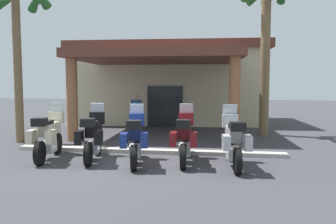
# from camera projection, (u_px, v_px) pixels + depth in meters

# --- Properties ---
(ground_plane) EXTENTS (80.00, 80.00, 0.00)m
(ground_plane) POSITION_uv_depth(u_px,v_px,m) (119.00, 163.00, 9.46)
(ground_plane) COLOR #38383D
(motel_building) EXTENTS (11.13, 11.43, 4.46)m
(motel_building) POSITION_uv_depth(u_px,v_px,m) (170.00, 82.00, 19.86)
(motel_building) COLOR beige
(motel_building) RESTS_ON ground_plane
(motorcycle_cream) EXTENTS (0.86, 2.20, 1.61)m
(motorcycle_cream) POSITION_uv_depth(u_px,v_px,m) (48.00, 136.00, 9.82)
(motorcycle_cream) COLOR black
(motorcycle_cream) RESTS_ON ground_plane
(motorcycle_black) EXTENTS (0.89, 2.20, 1.61)m
(motorcycle_black) POSITION_uv_depth(u_px,v_px,m) (93.00, 136.00, 9.70)
(motorcycle_black) COLOR black
(motorcycle_black) RESTS_ON ground_plane
(motorcycle_blue) EXTENTS (0.88, 2.20, 1.61)m
(motorcycle_blue) POSITION_uv_depth(u_px,v_px,m) (135.00, 139.00, 9.25)
(motorcycle_blue) COLOR black
(motorcycle_blue) RESTS_ON ground_plane
(motorcycle_maroon) EXTENTS (0.72, 2.21, 1.61)m
(motorcycle_maroon) POSITION_uv_depth(u_px,v_px,m) (185.00, 138.00, 9.39)
(motorcycle_maroon) COLOR black
(motorcycle_maroon) RESTS_ON ground_plane
(motorcycle_silver) EXTENTS (0.74, 2.21, 1.61)m
(motorcycle_silver) POSITION_uv_depth(u_px,v_px,m) (234.00, 141.00, 8.88)
(motorcycle_silver) COLOR black
(motorcycle_silver) RESTS_ON ground_plane
(pedestrian) EXTENTS (0.53, 0.32, 1.74)m
(pedestrian) POSITION_uv_depth(u_px,v_px,m) (136.00, 110.00, 15.60)
(pedestrian) COLOR #3F334C
(pedestrian) RESTS_ON ground_plane
(palm_tree_near_portico) EXTENTS (2.27, 2.28, 6.73)m
(palm_tree_near_portico) POSITION_uv_depth(u_px,v_px,m) (266.00, 23.00, 14.35)
(palm_tree_near_portico) COLOR brown
(palm_tree_near_portico) RESTS_ON ground_plane
(palm_tree_roadside) EXTENTS (2.55, 2.66, 6.26)m
(palm_tree_roadside) POSITION_uv_depth(u_px,v_px,m) (16.00, 13.00, 12.39)
(palm_tree_roadside) COLOR brown
(palm_tree_roadside) RESTS_ON ground_plane
(curb_strip) EXTENTS (8.60, 0.36, 0.12)m
(curb_strip) POSITION_uv_depth(u_px,v_px,m) (147.00, 151.00, 10.79)
(curb_strip) COLOR #ADA89E
(curb_strip) RESTS_ON ground_plane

